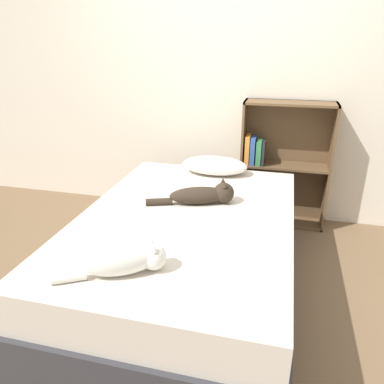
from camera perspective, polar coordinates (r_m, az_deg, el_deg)
name	(u,v)px	position (r m, az deg, el deg)	size (l,w,h in m)	color
ground_plane	(187,291)	(2.67, -0.81, -14.87)	(8.00, 8.00, 0.00)	brown
wall_back	(226,82)	(3.53, 5.25, 16.35)	(8.00, 0.06, 2.50)	silver
bed	(186,256)	(2.51, -0.85, -9.66)	(1.36, 1.99, 0.58)	#333338
pillow	(214,165)	(3.08, 3.45, 4.07)	(0.54, 0.29, 0.14)	white
cat_light	(126,260)	(1.81, -9.98, -10.15)	(0.49, 0.33, 0.15)	white
cat_dark	(205,195)	(2.51, 1.97, -0.42)	(0.57, 0.27, 0.16)	#33281E
bookshelf	(281,162)	(3.49, 13.44, 4.44)	(0.77, 0.26, 1.12)	brown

